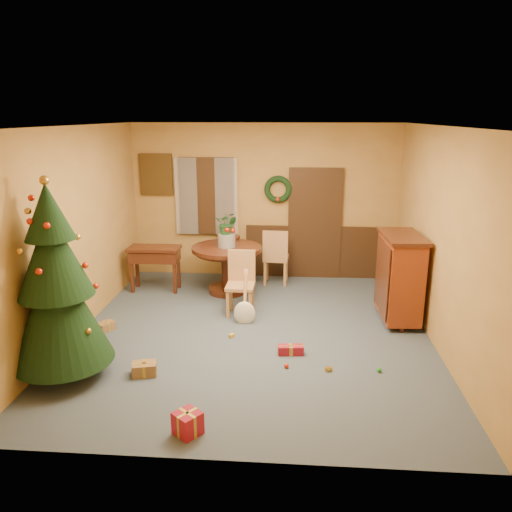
# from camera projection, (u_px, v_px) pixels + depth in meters

# --- Properties ---
(room_envelope) EXTENTS (5.50, 5.50, 5.50)m
(room_envelope) POSITION_uv_depth(u_px,v_px,m) (275.00, 220.00, 9.46)
(room_envelope) COLOR #36434F
(room_envelope) RESTS_ON ground
(dining_table) EXTENTS (1.22, 1.22, 0.84)m
(dining_table) POSITION_uv_depth(u_px,v_px,m) (227.00, 261.00, 8.69)
(dining_table) COLOR black
(dining_table) RESTS_ON floor
(urn) EXTENTS (0.30, 0.30, 0.22)m
(urn) POSITION_uv_depth(u_px,v_px,m) (227.00, 240.00, 8.59)
(urn) COLOR slate
(urn) RESTS_ON dining_table
(centerpiece_plant) EXTENTS (0.35, 0.30, 0.39)m
(centerpiece_plant) POSITION_uv_depth(u_px,v_px,m) (226.00, 223.00, 8.51)
(centerpiece_plant) COLOR #1E4C23
(centerpiece_plant) RESTS_ON urn
(chair_near) EXTENTS (0.44, 0.44, 1.00)m
(chair_near) POSITION_uv_depth(u_px,v_px,m) (241.00, 280.00, 7.83)
(chair_near) COLOR #A56C42
(chair_near) RESTS_ON floor
(chair_far) EXTENTS (0.47, 0.47, 1.04)m
(chair_far) POSITION_uv_depth(u_px,v_px,m) (276.00, 255.00, 9.11)
(chair_far) COLOR #A56C42
(chair_far) RESTS_ON floor
(guitar) EXTENTS (0.41, 0.55, 0.75)m
(guitar) POSITION_uv_depth(u_px,v_px,m) (244.00, 299.00, 7.45)
(guitar) COLOR beige
(guitar) RESTS_ON floor
(plant_stand) EXTENTS (0.34, 0.34, 0.87)m
(plant_stand) POSITION_uv_depth(u_px,v_px,m) (231.00, 253.00, 9.31)
(plant_stand) COLOR black
(plant_stand) RESTS_ON floor
(stand_plant) EXTENTS (0.24, 0.21, 0.37)m
(stand_plant) POSITION_uv_depth(u_px,v_px,m) (231.00, 226.00, 9.17)
(stand_plant) COLOR #19471E
(stand_plant) RESTS_ON plant_stand
(christmas_tree) EXTENTS (1.17, 1.17, 2.41)m
(christmas_tree) POSITION_uv_depth(u_px,v_px,m) (56.00, 286.00, 5.72)
(christmas_tree) COLOR #382111
(christmas_tree) RESTS_ON floor
(writing_desk) EXTENTS (0.90, 0.45, 0.80)m
(writing_desk) POSITION_uv_depth(u_px,v_px,m) (155.00, 258.00, 8.81)
(writing_desk) COLOR black
(writing_desk) RESTS_ON floor
(sideboard) EXTENTS (0.60, 1.07, 1.35)m
(sideboard) POSITION_uv_depth(u_px,v_px,m) (400.00, 276.00, 7.45)
(sideboard) COLOR #5B1E0A
(sideboard) RESTS_ON floor
(gift_a) EXTENTS (0.33, 0.27, 0.15)m
(gift_a) POSITION_uv_depth(u_px,v_px,m) (144.00, 369.00, 6.04)
(gift_a) COLOR brown
(gift_a) RESTS_ON floor
(gift_b) EXTENTS (0.33, 0.33, 0.24)m
(gift_b) POSITION_uv_depth(u_px,v_px,m) (188.00, 423.00, 4.90)
(gift_b) COLOR maroon
(gift_b) RESTS_ON floor
(gift_c) EXTENTS (0.26, 0.28, 0.13)m
(gift_c) POSITION_uv_depth(u_px,v_px,m) (106.00, 326.00, 7.28)
(gift_c) COLOR brown
(gift_c) RESTS_ON floor
(gift_d) EXTENTS (0.35, 0.17, 0.12)m
(gift_d) POSITION_uv_depth(u_px,v_px,m) (291.00, 350.00, 6.56)
(gift_d) COLOR maroon
(gift_d) RESTS_ON floor
(toy_a) EXTENTS (0.08, 0.06, 0.05)m
(toy_a) POSITION_uv_depth(u_px,v_px,m) (288.00, 348.00, 6.68)
(toy_a) COLOR #235499
(toy_a) RESTS_ON floor
(toy_b) EXTENTS (0.06, 0.06, 0.06)m
(toy_b) POSITION_uv_depth(u_px,v_px,m) (379.00, 370.00, 6.10)
(toy_b) COLOR #268B27
(toy_b) RESTS_ON floor
(toy_c) EXTENTS (0.08, 0.09, 0.05)m
(toy_c) POSITION_uv_depth(u_px,v_px,m) (231.00, 336.00, 7.06)
(toy_c) COLOR gold
(toy_c) RESTS_ON floor
(toy_d) EXTENTS (0.06, 0.06, 0.06)m
(toy_d) POSITION_uv_depth(u_px,v_px,m) (286.00, 366.00, 6.20)
(toy_d) COLOR red
(toy_d) RESTS_ON floor
(toy_e) EXTENTS (0.09, 0.08, 0.05)m
(toy_e) POSITION_uv_depth(u_px,v_px,m) (329.00, 369.00, 6.13)
(toy_e) COLOR gold
(toy_e) RESTS_ON floor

